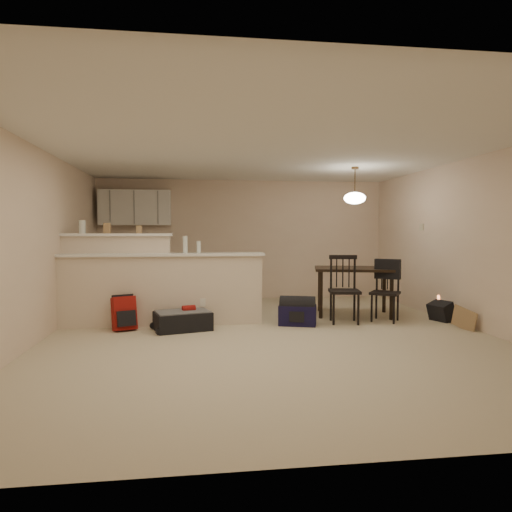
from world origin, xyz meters
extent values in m
plane|color=beige|center=(0.00, 0.00, 0.00)|extent=(7.00, 7.00, 0.00)
plane|color=white|center=(0.00, 0.00, 2.50)|extent=(7.00, 7.00, 0.00)
cube|color=beige|center=(0.00, 3.50, 1.25)|extent=(6.00, 0.02, 2.50)
cube|color=beige|center=(0.00, -3.50, 1.25)|extent=(6.00, 0.02, 2.50)
cube|color=beige|center=(-3.00, 0.00, 1.25)|extent=(0.02, 7.00, 2.50)
cube|color=beige|center=(3.00, 0.00, 1.25)|extent=(0.02, 7.00, 2.50)
cube|color=beige|center=(-1.50, 0.90, 0.53)|extent=(3.00, 0.28, 1.05)
cube|color=white|center=(-1.50, 0.90, 1.07)|extent=(3.08, 0.38, 0.04)
cube|color=beige|center=(-2.20, 1.12, 0.68)|extent=(1.60, 0.24, 1.35)
cube|color=white|center=(-2.20, 1.12, 1.37)|extent=(1.68, 0.34, 0.04)
cube|color=white|center=(-2.20, 3.32, 1.90)|extent=(1.40, 0.34, 0.70)
cube|color=white|center=(-2.00, 3.19, 0.45)|extent=(1.80, 0.60, 0.90)
cube|color=beige|center=(2.98, 1.55, 1.50)|extent=(0.02, 0.12, 0.12)
cylinder|color=silver|center=(-2.71, 1.12, 1.49)|extent=(0.10, 0.10, 0.20)
cube|color=#A78256|center=(-2.34, 1.12, 1.47)|extent=(0.10, 0.07, 0.16)
cube|color=#A78256|center=(-1.87, 1.12, 1.45)|extent=(0.08, 0.06, 0.12)
cylinder|color=silver|center=(-1.16, 0.90, 1.22)|extent=(0.07, 0.07, 0.26)
cylinder|color=silver|center=(-0.96, 0.90, 1.18)|extent=(0.06, 0.06, 0.18)
cube|color=black|center=(1.65, 1.29, 0.79)|extent=(1.47, 1.15, 0.04)
cylinder|color=black|center=(1.02, 1.09, 0.38)|extent=(0.06, 0.06, 0.77)
cylinder|color=black|center=(2.11, 0.82, 0.38)|extent=(0.06, 0.06, 0.77)
cylinder|color=black|center=(1.19, 1.76, 0.38)|extent=(0.06, 0.06, 0.77)
cylinder|color=black|center=(2.28, 1.49, 0.38)|extent=(0.06, 0.06, 0.77)
cylinder|color=brown|center=(1.65, 1.29, 2.25)|extent=(0.02, 0.02, 0.50)
cylinder|color=brown|center=(1.65, 1.29, 2.48)|extent=(0.12, 0.12, 0.03)
ellipsoid|color=white|center=(1.65, 1.29, 1.98)|extent=(0.36, 0.36, 0.20)
cube|color=black|center=(-1.19, 0.49, 0.13)|extent=(0.88, 0.69, 0.26)
cube|color=maroon|center=(-2.03, 0.59, 0.24)|extent=(0.37, 0.31, 0.48)
cube|color=#131033|center=(0.52, 0.61, 0.15)|extent=(0.62, 0.46, 0.30)
cube|color=black|center=(2.85, 0.61, 0.15)|extent=(0.34, 0.40, 0.30)
cube|color=#A78256|center=(2.85, -0.01, 0.15)|extent=(0.13, 0.39, 0.31)
camera|label=1|loc=(-1.00, -6.10, 1.41)|focal=32.00mm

